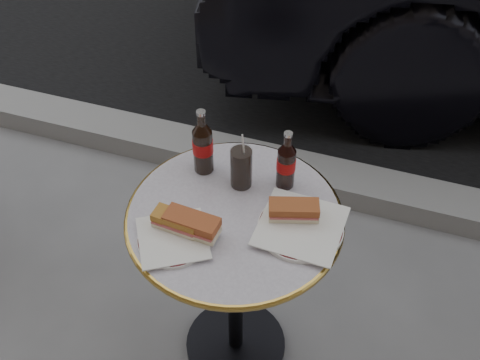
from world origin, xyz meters
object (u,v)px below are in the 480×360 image
(bistro_table, at_px, (235,289))
(cola_bottle_right, at_px, (286,160))
(plate_left, at_px, (173,240))
(cola_bottle_left, at_px, (203,141))
(plate_right, at_px, (300,228))
(cola_glass, at_px, (241,167))

(bistro_table, xyz_separation_m, cola_bottle_right, (0.10, 0.16, 0.47))
(cola_bottle_right, bearing_deg, plate_left, -127.13)
(bistro_table, height_order, cola_bottle_left, cola_bottle_left)
(plate_right, relative_size, cola_bottle_right, 1.18)
(plate_right, height_order, cola_bottle_left, cola_bottle_left)
(plate_left, bearing_deg, bistro_table, 49.15)
(bistro_table, xyz_separation_m, cola_bottle_left, (-0.15, 0.14, 0.48))
(bistro_table, relative_size, plate_right, 3.09)
(bistro_table, xyz_separation_m, cola_glass, (-0.02, 0.12, 0.43))
(bistro_table, bearing_deg, cola_bottle_left, 135.37)
(plate_left, relative_size, plate_right, 0.81)
(plate_left, height_order, cola_bottle_right, cola_bottle_right)
(cola_bottle_right, relative_size, cola_glass, 1.50)
(plate_right, xyz_separation_m, cola_bottle_left, (-0.34, 0.14, 0.10))
(cola_bottle_left, relative_size, cola_bottle_right, 1.11)
(cola_bottle_left, distance_m, cola_bottle_right, 0.25)
(bistro_table, bearing_deg, cola_glass, 99.24)
(plate_left, height_order, plate_right, plate_right)
(bistro_table, bearing_deg, plate_right, 0.87)
(plate_left, xyz_separation_m, plate_right, (0.32, 0.15, 0.00))
(plate_right, xyz_separation_m, cola_glass, (-0.21, 0.12, 0.06))
(bistro_table, height_order, cola_bottle_right, cola_bottle_right)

